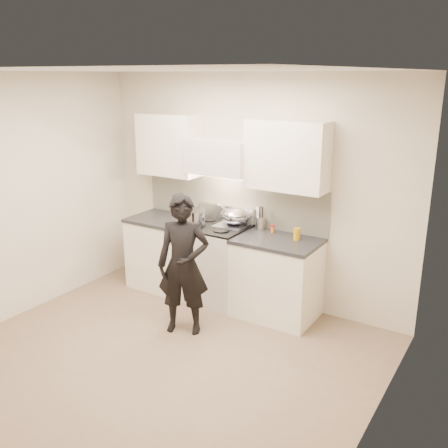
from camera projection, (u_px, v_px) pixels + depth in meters
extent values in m
plane|color=#80694F|center=(162.00, 358.00, 4.88)|extent=(4.00, 4.00, 0.00)
cube|color=beige|center=(251.00, 190.00, 5.91)|extent=(4.00, 0.04, 2.70)
cube|color=beige|center=(16.00, 198.00, 5.51)|extent=(0.04, 3.50, 2.70)
cube|color=beige|center=(380.00, 271.00, 3.47)|extent=(0.04, 3.50, 2.70)
cube|color=silver|center=(150.00, 71.00, 4.10)|extent=(4.00, 3.50, 0.02)
cube|color=beige|center=(232.00, 201.00, 6.08)|extent=(2.50, 0.02, 0.53)
cube|color=silver|center=(227.00, 213.00, 6.11)|extent=(0.76, 0.08, 0.20)
cube|color=beige|center=(220.00, 157.00, 5.79)|extent=(0.76, 0.40, 0.40)
cylinder|color=#A5A7B5|center=(212.00, 174.00, 5.69)|extent=(0.66, 0.02, 0.02)
cube|color=white|center=(287.00, 156.00, 5.37)|extent=(0.90, 0.33, 0.75)
cube|color=white|center=(169.00, 145.00, 6.19)|extent=(0.80, 0.33, 0.75)
cube|color=silver|center=(259.00, 212.00, 5.90)|extent=(0.08, 0.01, 0.12)
cube|color=beige|center=(215.00, 264.00, 6.06)|extent=(0.76, 0.65, 0.92)
cube|color=black|center=(215.00, 227.00, 5.92)|extent=(0.76, 0.65, 0.02)
cube|color=silver|center=(232.00, 225.00, 5.93)|extent=(0.36, 0.34, 0.01)
cylinder|color=#A5A7B5|center=(201.00, 246.00, 5.72)|extent=(0.62, 0.02, 0.02)
cylinder|color=black|center=(195.00, 226.00, 5.88)|extent=(0.18, 0.18, 0.01)
cylinder|color=black|center=(221.00, 231.00, 5.70)|extent=(0.18, 0.18, 0.01)
cylinder|color=black|center=(209.00, 220.00, 6.13)|extent=(0.18, 0.18, 0.01)
cylinder|color=black|center=(234.00, 224.00, 5.94)|extent=(0.18, 0.18, 0.01)
cube|color=white|center=(277.00, 279.00, 5.64)|extent=(0.90, 0.65, 0.88)
cube|color=black|center=(278.00, 241.00, 5.51)|extent=(0.92, 0.67, 0.04)
cube|color=white|center=(165.00, 253.00, 6.46)|extent=(0.80, 0.65, 0.88)
cube|color=black|center=(163.00, 219.00, 6.33)|extent=(0.82, 0.67, 0.04)
ellipsoid|color=#A5A7B5|center=(236.00, 216.00, 5.90)|extent=(0.35, 0.35, 0.19)
torus|color=#A5A7B5|center=(236.00, 213.00, 5.89)|extent=(0.36, 0.36, 0.02)
ellipsoid|color=beige|center=(236.00, 217.00, 5.90)|extent=(0.20, 0.20, 0.09)
cylinder|color=white|center=(226.00, 210.00, 5.78)|extent=(0.06, 0.25, 0.19)
cylinder|color=#A5A7B5|center=(194.00, 217.00, 5.87)|extent=(0.31, 0.31, 0.18)
cube|color=#A5A7B5|center=(184.00, 210.00, 5.95)|extent=(0.06, 0.04, 0.01)
cube|color=#A5A7B5|center=(204.00, 214.00, 5.75)|extent=(0.06, 0.04, 0.01)
cylinder|color=silver|center=(260.00, 223.00, 5.84)|extent=(0.10, 0.10, 0.15)
cylinder|color=black|center=(262.00, 218.00, 5.81)|extent=(0.01, 0.01, 0.26)
cylinder|color=white|center=(262.00, 217.00, 5.82)|extent=(0.01, 0.01, 0.26)
cylinder|color=silver|center=(261.00, 217.00, 5.84)|extent=(0.01, 0.01, 0.26)
cylinder|color=black|center=(260.00, 217.00, 5.84)|extent=(0.01, 0.01, 0.26)
cylinder|color=silver|center=(259.00, 217.00, 5.82)|extent=(0.01, 0.01, 0.26)
cylinder|color=white|center=(259.00, 218.00, 5.81)|extent=(0.01, 0.01, 0.26)
cylinder|color=black|center=(260.00, 218.00, 5.79)|extent=(0.01, 0.01, 0.26)
cylinder|color=silver|center=(261.00, 218.00, 5.79)|extent=(0.01, 0.01, 0.26)
cylinder|color=#BF6817|center=(273.00, 230.00, 5.72)|extent=(0.04, 0.04, 0.07)
cylinder|color=red|center=(273.00, 226.00, 5.70)|extent=(0.04, 0.04, 0.02)
cylinder|color=#B6860A|center=(297.00, 234.00, 5.47)|extent=(0.08, 0.08, 0.13)
imported|color=black|center=(183.00, 265.00, 5.21)|extent=(0.65, 0.55, 1.51)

